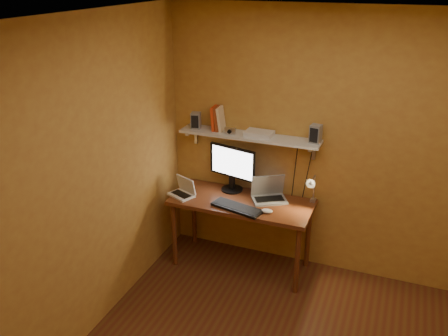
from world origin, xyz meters
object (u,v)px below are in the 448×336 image
at_px(keyboard, 237,208).
at_px(speaker_right, 316,134).
at_px(desk, 242,208).
at_px(mouse, 267,211).
at_px(router, 259,133).
at_px(wall_shelf, 249,136).
at_px(monitor, 232,166).
at_px(desk_lamp, 312,187).
at_px(netbook, 183,190).
at_px(shelf_camera, 230,131).
at_px(laptop, 269,193).
at_px(speaker_left, 196,121).

bearing_deg(keyboard, speaker_right, 45.48).
distance_m(desk, mouse, 0.36).
bearing_deg(mouse, router, 112.62).
bearing_deg(speaker_right, wall_shelf, -169.99).
xyz_separation_m(desk, monitor, (-0.17, 0.19, 0.35)).
bearing_deg(mouse, desk_lamp, 30.71).
relative_size(netbook, router, 1.13).
height_order(desk_lamp, speaker_right, speaker_right).
distance_m(desk, monitor, 0.44).
height_order(speaker_right, shelf_camera, speaker_right).
xyz_separation_m(netbook, speaker_right, (1.23, 0.30, 0.66)).
height_order(monitor, keyboard, monitor).
bearing_deg(wall_shelf, desk, -90.00).
relative_size(desk, netbook, 4.62).
bearing_deg(speaker_right, desk_lamp, -66.45).
xyz_separation_m(netbook, shelf_camera, (0.41, 0.24, 0.60)).
relative_size(laptop, router, 1.50).
bearing_deg(wall_shelf, speaker_right, 0.88).
relative_size(speaker_left, speaker_right, 0.95).
xyz_separation_m(desk, router, (0.10, 0.20, 0.73)).
bearing_deg(shelf_camera, wall_shelf, 16.07).
distance_m(keyboard, desk_lamp, 0.74).
bearing_deg(laptop, monitor, 141.19).
bearing_deg(router, mouse, -59.71).
relative_size(desk_lamp, speaker_right, 2.17).
height_order(mouse, shelf_camera, shelf_camera).
distance_m(speaker_right, shelf_camera, 0.82).
xyz_separation_m(desk_lamp, shelf_camera, (-0.84, 0.02, 0.45)).
height_order(speaker_left, router, speaker_left).
height_order(monitor, netbook, monitor).
relative_size(desk, wall_shelf, 1.00).
distance_m(wall_shelf, netbook, 0.86).
bearing_deg(speaker_right, laptop, -160.60).
relative_size(keyboard, mouse, 4.60).
height_order(desk, monitor, monitor).
bearing_deg(monitor, mouse, -22.00).
distance_m(desk, speaker_left, 0.99).
xyz_separation_m(desk, laptop, (0.24, 0.13, 0.15)).
height_order(monitor, mouse, monitor).
bearing_deg(wall_shelf, keyboard, -87.46).
bearing_deg(laptop, router, 121.64).
bearing_deg(netbook, wall_shelf, 50.28).
bearing_deg(netbook, shelf_camera, 54.36).
relative_size(desk_lamp, shelf_camera, 3.39).
relative_size(desk, keyboard, 2.78).
relative_size(laptop, keyboard, 0.80).
height_order(desk, laptop, laptop).
relative_size(laptop, speaker_left, 2.46).
bearing_deg(desk, desk_lamp, 10.81).
xyz_separation_m(monitor, netbook, (-0.41, -0.29, -0.21)).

